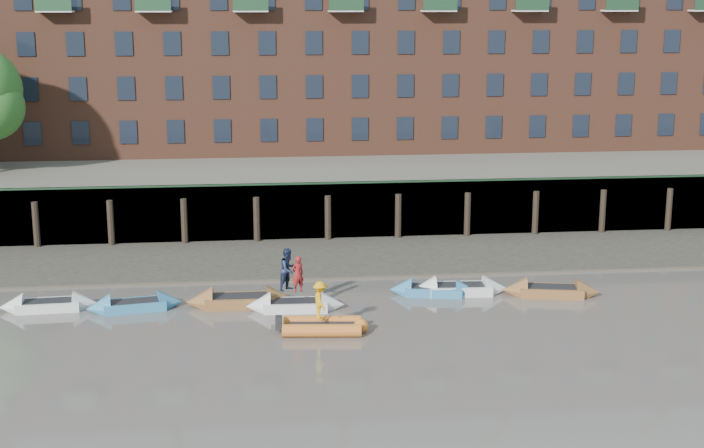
{
  "coord_description": "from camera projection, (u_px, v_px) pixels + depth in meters",
  "views": [
    {
      "loc": [
        -6.45,
        -31.84,
        13.36
      ],
      "look_at": [
        -1.7,
        12.0,
        3.2
      ],
      "focal_mm": 50.0,
      "sensor_mm": 36.0,
      "label": 1
    }
  ],
  "objects": [
    {
      "name": "rib_tender",
      "position": [
        326.0,
        326.0,
        40.15
      ],
      "size": [
        3.57,
        1.95,
        0.61
      ],
      "rotation": [
        0.0,
        0.0,
        -0.1
      ],
      "color": "orange",
      "rests_on": "ground"
    },
    {
      "name": "rowboat_2",
      "position": [
        240.0,
        301.0,
        43.56
      ],
      "size": [
        4.8,
        1.44,
        1.39
      ],
      "rotation": [
        0.0,
        0.0,
        -0.01
      ],
      "color": "brown",
      "rests_on": "ground"
    },
    {
      "name": "apartment_terrace",
      "position": [
        337.0,
        7.0,
        67.49
      ],
      "size": [
        80.6,
        15.56,
        20.98
      ],
      "color": "brown",
      "rests_on": "bank_terrace"
    },
    {
      "name": "ground",
      "position": [
        436.0,
        387.0,
        34.53
      ],
      "size": [
        220.0,
        220.0,
        0.0
      ],
      "primitive_type": "plane",
      "color": "#605952",
      "rests_on": "ground"
    },
    {
      "name": "person_rower_a",
      "position": [
        298.0,
        274.0,
        42.66
      ],
      "size": [
        0.7,
        0.6,
        1.61
      ],
      "primitive_type": "imported",
      "rotation": [
        0.0,
        0.0,
        3.58
      ],
      "color": "maroon",
      "rests_on": "rowboat_3"
    },
    {
      "name": "rowboat_3",
      "position": [
        295.0,
        305.0,
        43.0
      ],
      "size": [
        4.37,
        1.42,
        1.26
      ],
      "rotation": [
        0.0,
        0.0,
        -0.04
      ],
      "color": "silver",
      "rests_on": "ground"
    },
    {
      "name": "person_rib_crew",
      "position": [
        320.0,
        300.0,
        39.87
      ],
      "size": [
        0.74,
        1.11,
        1.6
      ],
      "primitive_type": "imported",
      "rotation": [
        0.0,
        0.0,
        1.72
      ],
      "color": "orange",
      "rests_on": "rib_tender"
    },
    {
      "name": "rowboat_1",
      "position": [
        135.0,
        305.0,
        43.03
      ],
      "size": [
        4.3,
        1.9,
        1.21
      ],
      "rotation": [
        0.0,
        0.0,
        0.17
      ],
      "color": "teal",
      "rests_on": "ground"
    },
    {
      "name": "bank_terrace",
      "position": [
        339.0,
        170.0,
        69.04
      ],
      "size": [
        110.0,
        28.0,
        3.2
      ],
      "primitive_type": "cube",
      "color": "#5E594D",
      "rests_on": "ground"
    },
    {
      "name": "mud_band",
      "position": [
        380.0,
        274.0,
        48.67
      ],
      "size": [
        110.0,
        1.6,
        0.1
      ],
      "primitive_type": "cube",
      "color": "#4C4336",
      "rests_on": "ground"
    },
    {
      "name": "river_wall",
      "position": [
        362.0,
        210.0,
        55.85
      ],
      "size": [
        110.0,
        1.23,
        3.3
      ],
      "color": "#2D2A26",
      "rests_on": "ground"
    },
    {
      "name": "rowboat_6",
      "position": [
        551.0,
        291.0,
        45.08
      ],
      "size": [
        4.62,
        2.16,
        1.29
      ],
      "rotation": [
        0.0,
        0.0,
        -0.2
      ],
      "color": "brown",
      "rests_on": "ground"
    },
    {
      "name": "rowboat_5",
      "position": [
        460.0,
        289.0,
        45.36
      ],
      "size": [
        4.55,
        1.51,
        1.31
      ],
      "rotation": [
        0.0,
        0.0,
        -0.05
      ],
      "color": "silver",
      "rests_on": "ground"
    },
    {
      "name": "rowboat_0",
      "position": [
        49.0,
        305.0,
        43.04
      ],
      "size": [
        4.27,
        1.47,
        1.22
      ],
      "rotation": [
        0.0,
        0.0,
        0.06
      ],
      "color": "silver",
      "rests_on": "ground"
    },
    {
      "name": "person_rower_b",
      "position": [
        288.0,
        269.0,
        42.88
      ],
      "size": [
        1.16,
        1.16,
        1.89
      ],
      "primitive_type": "imported",
      "rotation": [
        0.0,
        0.0,
        0.79
      ],
      "color": "#19233F",
      "rests_on": "rowboat_3"
    },
    {
      "name": "rowboat_4",
      "position": [
        434.0,
        291.0,
        45.21
      ],
      "size": [
        4.23,
        2.0,
        1.18
      ],
      "rotation": [
        0.0,
        0.0,
        -0.21
      ],
      "color": "teal",
      "rests_on": "ground"
    },
    {
      "name": "foreshore",
      "position": [
        372.0,
        257.0,
        51.97
      ],
      "size": [
        110.0,
        8.0,
        0.5
      ],
      "primitive_type": "cube",
      "color": "#3D382F",
      "rests_on": "ground"
    }
  ]
}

